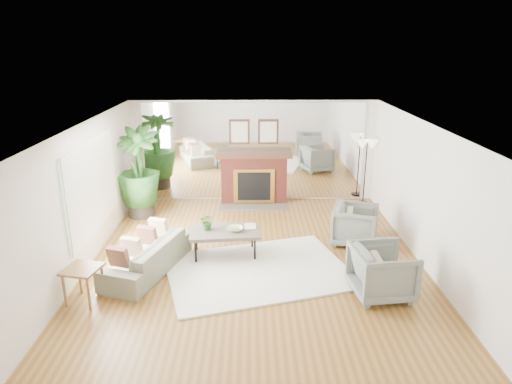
{
  "coord_description": "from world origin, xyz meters",
  "views": [
    {
      "loc": [
        -0.09,
        -7.52,
        3.83
      ],
      "look_at": [
        0.02,
        0.6,
        1.15
      ],
      "focal_mm": 32.0,
      "sensor_mm": 36.0,
      "label": 1
    }
  ],
  "objects_px": {
    "armchair_back": "(355,225)",
    "floor_lamp": "(367,150)",
    "side_table": "(82,273)",
    "coffee_table": "(225,232)",
    "sofa": "(147,256)",
    "armchair_front": "(382,272)",
    "potted_ficus": "(138,170)",
    "fireplace": "(254,177)"
  },
  "relations": [
    {
      "from": "armchair_front",
      "to": "potted_ficus",
      "type": "height_order",
      "value": "potted_ficus"
    },
    {
      "from": "coffee_table",
      "to": "potted_ficus",
      "type": "height_order",
      "value": "potted_ficus"
    },
    {
      "from": "fireplace",
      "to": "armchair_front",
      "type": "height_order",
      "value": "fireplace"
    },
    {
      "from": "sofa",
      "to": "armchair_back",
      "type": "distance_m",
      "value": 4.02
    },
    {
      "from": "floor_lamp",
      "to": "side_table",
      "type": "bearing_deg",
      "value": -140.51
    },
    {
      "from": "sofa",
      "to": "side_table",
      "type": "distance_m",
      "value": 1.26
    },
    {
      "from": "sofa",
      "to": "side_table",
      "type": "bearing_deg",
      "value": -19.54
    },
    {
      "from": "armchair_back",
      "to": "coffee_table",
      "type": "bearing_deg",
      "value": 119.8
    },
    {
      "from": "armchair_back",
      "to": "side_table",
      "type": "bearing_deg",
      "value": 132.49
    },
    {
      "from": "armchair_back",
      "to": "armchair_front",
      "type": "xyz_separation_m",
      "value": [
        -0.01,
        -1.96,
        0.02
      ]
    },
    {
      "from": "fireplace",
      "to": "armchair_back",
      "type": "distance_m",
      "value": 3.18
    },
    {
      "from": "potted_ficus",
      "to": "coffee_table",
      "type": "bearing_deg",
      "value": -45.97
    },
    {
      "from": "armchair_back",
      "to": "floor_lamp",
      "type": "distance_m",
      "value": 2.62
    },
    {
      "from": "armchair_front",
      "to": "floor_lamp",
      "type": "bearing_deg",
      "value": -16.8
    },
    {
      "from": "coffee_table",
      "to": "sofa",
      "type": "height_order",
      "value": "sofa"
    },
    {
      "from": "armchair_back",
      "to": "fireplace",
      "type": "bearing_deg",
      "value": 56.76
    },
    {
      "from": "side_table",
      "to": "armchair_back",
      "type": "bearing_deg",
      "value": 24.31
    },
    {
      "from": "sofa",
      "to": "side_table",
      "type": "xyz_separation_m",
      "value": [
        -0.76,
        -0.98,
        0.2
      ]
    },
    {
      "from": "armchair_back",
      "to": "potted_ficus",
      "type": "height_order",
      "value": "potted_ficus"
    },
    {
      "from": "fireplace",
      "to": "sofa",
      "type": "height_order",
      "value": "fireplace"
    },
    {
      "from": "fireplace",
      "to": "sofa",
      "type": "xyz_separation_m",
      "value": [
        -1.89,
        -3.59,
        -0.37
      ]
    },
    {
      "from": "fireplace",
      "to": "potted_ficus",
      "type": "bearing_deg",
      "value": -160.87
    },
    {
      "from": "armchair_back",
      "to": "side_table",
      "type": "distance_m",
      "value": 5.08
    },
    {
      "from": "potted_ficus",
      "to": "floor_lamp",
      "type": "xyz_separation_m",
      "value": [
        5.3,
        0.74,
        0.27
      ]
    },
    {
      "from": "fireplace",
      "to": "armchair_front",
      "type": "relative_size",
      "value": 2.26
    },
    {
      "from": "armchair_back",
      "to": "potted_ficus",
      "type": "bearing_deg",
      "value": 89.18
    },
    {
      "from": "armchair_front",
      "to": "potted_ficus",
      "type": "xyz_separation_m",
      "value": [
        -4.57,
        3.54,
        0.69
      ]
    },
    {
      "from": "fireplace",
      "to": "floor_lamp",
      "type": "xyz_separation_m",
      "value": [
        2.7,
        -0.16,
        0.72
      ]
    },
    {
      "from": "sofa",
      "to": "floor_lamp",
      "type": "bearing_deg",
      "value": 144.99
    },
    {
      "from": "sofa",
      "to": "floor_lamp",
      "type": "height_order",
      "value": "floor_lamp"
    },
    {
      "from": "fireplace",
      "to": "floor_lamp",
      "type": "distance_m",
      "value": 2.8
    },
    {
      "from": "sofa",
      "to": "armchair_back",
      "type": "height_order",
      "value": "armchair_back"
    },
    {
      "from": "fireplace",
      "to": "armchair_front",
      "type": "bearing_deg",
      "value": -66.08
    },
    {
      "from": "sofa",
      "to": "potted_ficus",
      "type": "bearing_deg",
      "value": -146.94
    },
    {
      "from": "side_table",
      "to": "coffee_table",
      "type": "bearing_deg",
      "value": 36.97
    },
    {
      "from": "fireplace",
      "to": "armchair_back",
      "type": "height_order",
      "value": "fireplace"
    },
    {
      "from": "armchair_front",
      "to": "floor_lamp",
      "type": "distance_m",
      "value": 4.45
    },
    {
      "from": "potted_ficus",
      "to": "fireplace",
      "type": "bearing_deg",
      "value": 19.13
    },
    {
      "from": "sofa",
      "to": "armchair_back",
      "type": "xyz_separation_m",
      "value": [
        3.87,
        1.11,
        0.1
      ]
    },
    {
      "from": "armchair_back",
      "to": "floor_lamp",
      "type": "xyz_separation_m",
      "value": [
        0.72,
        2.32,
        0.98
      ]
    },
    {
      "from": "armchair_front",
      "to": "coffee_table",
      "type": "bearing_deg",
      "value": 53.43
    },
    {
      "from": "fireplace",
      "to": "armchair_front",
      "type": "distance_m",
      "value": 4.86
    }
  ]
}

